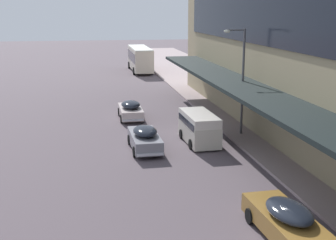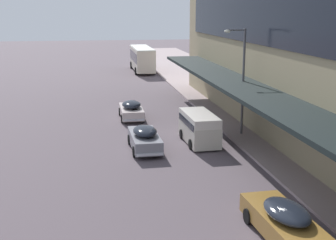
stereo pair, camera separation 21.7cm
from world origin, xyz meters
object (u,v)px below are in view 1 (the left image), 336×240
Objects in this scene: vw_van at (199,126)px; street_lamp at (241,74)px; sedan_trailing_near at (131,110)px; transit_bus_kerbside_front at (140,58)px; sedan_trailing_mid at (286,221)px; sedan_oncoming_rear at (145,138)px.

vw_van is 0.65× the size of street_lamp.
sedan_trailing_near is 8.34m from vw_van.
street_lamp is at bearing 20.44° from vw_van.
transit_bus_kerbside_front is 2.39× the size of sedan_trailing_near.
vw_van is at bearing -63.98° from sedan_trailing_near.
transit_bus_kerbside_front is at bearing 81.51° from sedan_trailing_near.
sedan_trailing_mid is 13.32m from vw_van.
transit_bus_kerbside_front is 2.28× the size of sedan_oncoming_rear.
sedan_trailing_mid is 1.09× the size of sedan_oncoming_rear.
vw_van is (-0.09, 13.32, 0.36)m from sedan_trailing_mid.
transit_bus_kerbside_front is 34.81m from street_lamp.
sedan_trailing_near is 0.96× the size of sedan_oncoming_rear.
transit_bus_kerbside_front reaches higher than sedan_oncoming_rear.
sedan_oncoming_rear is 0.99× the size of vw_van.
street_lamp is at bearing 78.14° from sedan_trailing_mid.
vw_van is (-0.57, -35.80, -0.81)m from transit_bus_kerbside_front.
sedan_trailing_mid is at bearing -79.80° from sedan_trailing_near.
street_lamp reaches higher than sedan_oncoming_rear.
transit_bus_kerbside_front is 49.13m from sedan_trailing_mid.
street_lamp is (3.04, 14.48, 3.53)m from sedan_trailing_mid.
sedan_trailing_mid is at bearing -89.62° from vw_van.
street_lamp is (3.13, 1.17, 3.17)m from vw_van.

